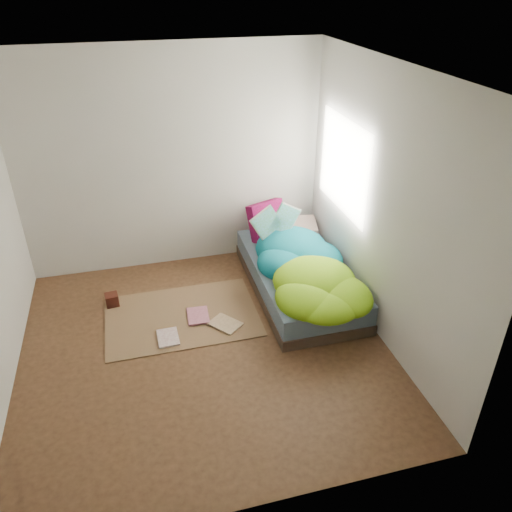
# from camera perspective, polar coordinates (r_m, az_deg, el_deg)

# --- Properties ---
(ground) EXTENTS (3.50, 3.50, 0.00)m
(ground) POSITION_cam_1_polar(r_m,az_deg,el_deg) (5.03, -5.91, -10.31)
(ground) COLOR #432A19
(ground) RESTS_ON ground
(room_walls) EXTENTS (3.54, 3.54, 2.62)m
(room_walls) POSITION_cam_1_polar(r_m,az_deg,el_deg) (4.17, -6.93, 6.99)
(room_walls) COLOR #BBB8B2
(room_walls) RESTS_ON ground
(bed) EXTENTS (1.00, 2.00, 0.34)m
(bed) POSITION_cam_1_polar(r_m,az_deg,el_deg) (5.73, 4.86, -2.44)
(bed) COLOR #372B1E
(bed) RESTS_ON ground
(duvet) EXTENTS (0.96, 1.84, 0.34)m
(duvet) POSITION_cam_1_polar(r_m,az_deg,el_deg) (5.38, 5.78, -0.61)
(duvet) COLOR #077277
(duvet) RESTS_ON bed
(rug) EXTENTS (1.60, 1.10, 0.01)m
(rug) POSITION_cam_1_polar(r_m,az_deg,el_deg) (5.44, -8.46, -6.81)
(rug) COLOR brown
(rug) RESTS_ON ground
(pillow_floral) EXTENTS (0.59, 0.42, 0.12)m
(pillow_floral) POSITION_cam_1_polar(r_m,az_deg,el_deg) (6.32, 4.44, 3.32)
(pillow_floral) COLOR beige
(pillow_floral) RESTS_ON bed
(pillow_magenta) EXTENTS (0.47, 0.30, 0.45)m
(pillow_magenta) POSITION_cam_1_polar(r_m,az_deg,el_deg) (6.09, 1.26, 4.09)
(pillow_magenta) COLOR #52052A
(pillow_magenta) RESTS_ON bed
(open_book) EXTENTS (0.52, 0.21, 0.31)m
(open_book) POSITION_cam_1_polar(r_m,az_deg,el_deg) (5.67, 2.36, 4.94)
(open_book) COLOR #2C7D28
(open_book) RESTS_ON duvet
(wooden_box) EXTENTS (0.15, 0.15, 0.13)m
(wooden_box) POSITION_cam_1_polar(r_m,az_deg,el_deg) (5.73, -16.14, -4.82)
(wooden_box) COLOR #35190C
(wooden_box) RESTS_ON rug
(floor_book_a) EXTENTS (0.21, 0.29, 0.02)m
(floor_book_a) POSITION_cam_1_polar(r_m,az_deg,el_deg) (5.15, -11.18, -9.33)
(floor_book_a) COLOR white
(floor_book_a) RESTS_ON rug
(floor_book_b) EXTENTS (0.24, 0.31, 0.03)m
(floor_book_b) POSITION_cam_1_polar(r_m,az_deg,el_deg) (5.38, -7.84, -6.95)
(floor_book_b) COLOR #C5728D
(floor_book_b) RESTS_ON rug
(floor_book_c) EXTENTS (0.38, 0.39, 0.02)m
(floor_book_c) POSITION_cam_1_polar(r_m,az_deg,el_deg) (5.19, -4.32, -8.40)
(floor_book_c) COLOR tan
(floor_book_c) RESTS_ON rug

